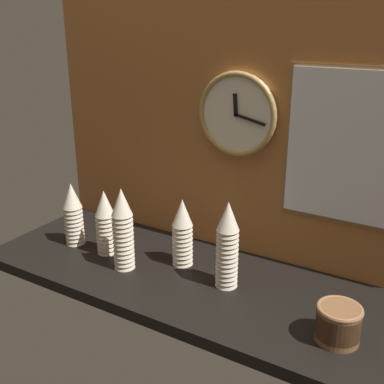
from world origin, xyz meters
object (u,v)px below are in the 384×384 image
cup_stack_center_left (123,229)px  bowl_stack_far_right (338,323)px  wall_clock (237,114)px  cup_stack_far_left (73,214)px  cup_stack_center (182,232)px  cup_stack_left (105,222)px  cup_stack_center_right (227,245)px  menu_board (363,150)px

cup_stack_center_left → bowl_stack_far_right: cup_stack_center_left is taller
wall_clock → bowl_stack_far_right: bearing=-34.3°
cup_stack_far_left → cup_stack_center: bearing=9.7°
cup_stack_left → cup_stack_center_right: (49.33, 1.84, 2.50)cm
bowl_stack_far_right → wall_clock: (-48.54, 33.15, 46.62)cm
menu_board → cup_stack_center_left: bearing=-155.2°
cup_stack_center → cup_stack_far_left: same height
cup_stack_left → cup_stack_far_left: size_ratio=1.00×
cup_stack_far_left → menu_board: size_ratio=0.49×
menu_board → cup_stack_far_left: bearing=-164.7°
cup_stack_center_left → cup_stack_center_right: bearing=11.7°
bowl_stack_far_right → cup_stack_center_right: bearing=166.6°
cup_stack_center → cup_stack_left: (-29.04, -7.25, 0.00)cm
menu_board → wall_clock: bearing=-178.8°
cup_stack_center → cup_stack_center_left: 20.83cm
cup_stack_far_left → cup_stack_center_right: 65.19cm
cup_stack_center → cup_stack_center_right: size_ratio=0.83×
menu_board → cup_stack_center: bearing=-160.2°
cup_stack_far_left → cup_stack_center_left: bearing=-10.4°
cup_stack_center → bowl_stack_far_right: size_ratio=1.97×
wall_clock → cup_stack_center_right: bearing=-68.4°
cup_stack_left → menu_board: 92.82cm
cup_stack_center → wall_clock: bearing=59.4°
cup_stack_left → menu_board: size_ratio=0.49×
cup_stack_center → wall_clock: wall_clock is taller
cup_stack_center → wall_clock: size_ratio=0.84×
cup_stack_left → menu_board: bearing=17.8°
cup_stack_left → cup_stack_center_right: cup_stack_center_right is taller
cup_stack_far_left → bowl_stack_far_right: (104.24, -7.07, -6.83)cm
cup_stack_far_left → bowl_stack_far_right: 104.70cm
cup_stack_far_left → wall_clock: 73.25cm
cup_stack_far_left → cup_stack_center_right: bearing=2.0°
bowl_stack_far_right → wall_clock: wall_clock is taller
menu_board → cup_stack_left: bearing=-162.2°
cup_stack_left → cup_stack_center_right: size_ratio=0.83×
cup_stack_center → cup_stack_far_left: (-44.82, -7.69, 0.00)cm
cup_stack_center_right → menu_board: (33.30, 24.69, 30.43)cm
cup_stack_center_left → menu_board: 82.62cm
cup_stack_center → cup_stack_center_right: (20.28, -5.41, 2.50)cm
cup_stack_center → wall_clock: 45.16cm
cup_stack_far_left → cup_stack_center_right: (65.10, 2.28, 2.50)cm
cup_stack_center_right → bowl_stack_far_right: size_ratio=2.37×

